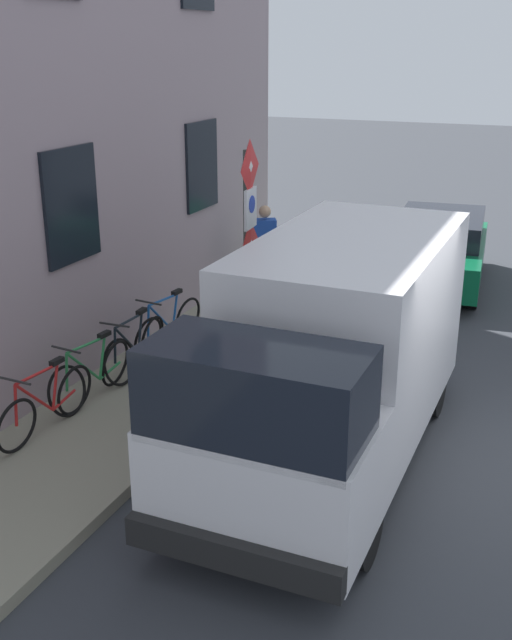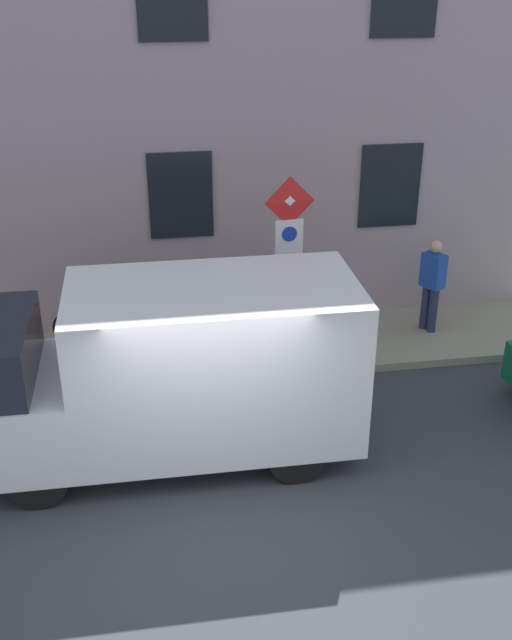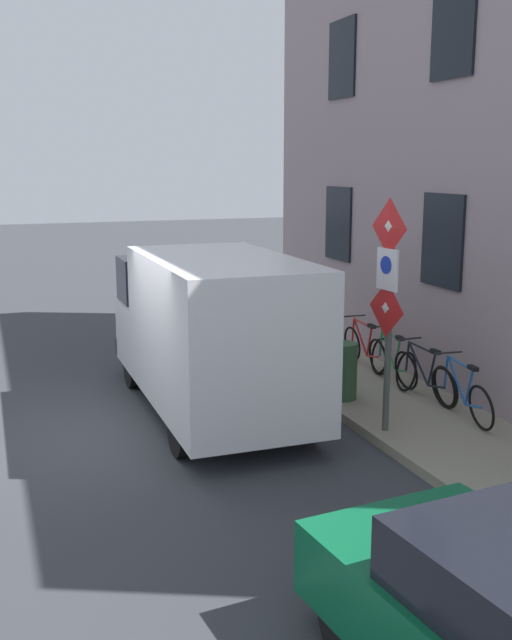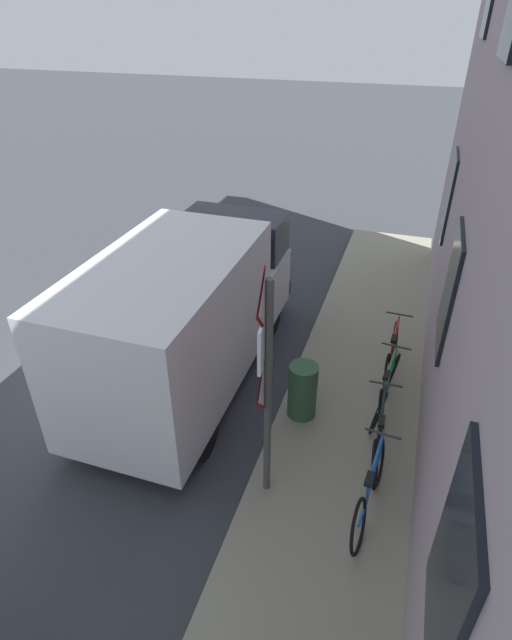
{
  "view_description": "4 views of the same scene",
  "coord_description": "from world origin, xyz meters",
  "px_view_note": "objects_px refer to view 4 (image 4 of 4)",
  "views": [
    {
      "loc": [
        -1.18,
        8.06,
        4.58
      ],
      "look_at": [
        2.36,
        -0.22,
        1.29
      ],
      "focal_mm": 42.7,
      "sensor_mm": 36.0,
      "label": 1
    },
    {
      "loc": [
        -7.71,
        0.71,
        6.36
      ],
      "look_at": [
        2.48,
        -0.92,
        1.3
      ],
      "focal_mm": 42.31,
      "sensor_mm": 36.0,
      "label": 2
    },
    {
      "loc": [
        -2.09,
        -10.23,
        3.81
      ],
      "look_at": [
        1.74,
        0.14,
        1.49
      ],
      "focal_mm": 41.98,
      "sensor_mm": 36.0,
      "label": 3
    },
    {
      "loc": [
        4.3,
        -5.79,
        5.53
      ],
      "look_at": [
        2.26,
        0.5,
        1.37
      ],
      "focal_mm": 28.32,
      "sensor_mm": 36.0,
      "label": 4
    }
  ],
  "objects_px": {
    "sign_post_stacked": "(264,364)",
    "bicycle_red": "(392,353)",
    "delivery_van": "(187,312)",
    "litter_bin": "(303,390)",
    "bicycle_green": "(386,389)",
    "bicycle_black": "(379,433)",
    "bicycle_blue": "(369,489)"
  },
  "relations": [
    {
      "from": "delivery_van",
      "to": "bicycle_green",
      "type": "height_order",
      "value": "delivery_van"
    },
    {
      "from": "sign_post_stacked",
      "to": "litter_bin",
      "type": "relative_size",
      "value": 3.45
    },
    {
      "from": "bicycle_green",
      "to": "litter_bin",
      "type": "xyz_separation_m",
      "value": [
        -1.19,
        -0.51,
        0.08
      ]
    },
    {
      "from": "delivery_van",
      "to": "bicycle_green",
      "type": "bearing_deg",
      "value": -88.68
    },
    {
      "from": "bicycle_black",
      "to": "litter_bin",
      "type": "relative_size",
      "value": 1.9
    },
    {
      "from": "sign_post_stacked",
      "to": "bicycle_black",
      "type": "relative_size",
      "value": 1.81
    },
    {
      "from": "delivery_van",
      "to": "bicycle_blue",
      "type": "bearing_deg",
      "value": -120.33
    },
    {
      "from": "litter_bin",
      "to": "delivery_van",
      "type": "bearing_deg",
      "value": 167.54
    },
    {
      "from": "sign_post_stacked",
      "to": "bicycle_red",
      "type": "distance_m",
      "value": 3.69
    },
    {
      "from": "delivery_van",
      "to": "bicycle_blue",
      "type": "relative_size",
      "value": 3.11
    },
    {
      "from": "bicycle_green",
      "to": "bicycle_red",
      "type": "bearing_deg",
      "value": 5.8
    },
    {
      "from": "bicycle_red",
      "to": "sign_post_stacked",
      "type": "bearing_deg",
      "value": 158.3
    },
    {
      "from": "sign_post_stacked",
      "to": "bicycle_black",
      "type": "height_order",
      "value": "sign_post_stacked"
    },
    {
      "from": "bicycle_blue",
      "to": "bicycle_green",
      "type": "distance_m",
      "value": 1.98
    },
    {
      "from": "bicycle_blue",
      "to": "bicycle_black",
      "type": "height_order",
      "value": "same"
    },
    {
      "from": "bicycle_blue",
      "to": "sign_post_stacked",
      "type": "bearing_deg",
      "value": 98.45
    },
    {
      "from": "sign_post_stacked",
      "to": "litter_bin",
      "type": "bearing_deg",
      "value": 84.51
    },
    {
      "from": "bicycle_blue",
      "to": "bicycle_green",
      "type": "bearing_deg",
      "value": 5.92
    },
    {
      "from": "sign_post_stacked",
      "to": "bicycle_green",
      "type": "distance_m",
      "value": 2.94
    },
    {
      "from": "delivery_van",
      "to": "litter_bin",
      "type": "relative_size",
      "value": 5.93
    },
    {
      "from": "sign_post_stacked",
      "to": "bicycle_green",
      "type": "bearing_deg",
      "value": 56.66
    },
    {
      "from": "bicycle_green",
      "to": "bicycle_red",
      "type": "distance_m",
      "value": 0.99
    },
    {
      "from": "bicycle_green",
      "to": "sign_post_stacked",
      "type": "bearing_deg",
      "value": 152.43
    },
    {
      "from": "bicycle_blue",
      "to": "bicycle_red",
      "type": "xyz_separation_m",
      "value": [
        -0.0,
        2.97,
        0.0
      ]
    },
    {
      "from": "sign_post_stacked",
      "to": "bicycle_blue",
      "type": "distance_m",
      "value": 2.12
    },
    {
      "from": "bicycle_red",
      "to": "litter_bin",
      "type": "relative_size",
      "value": 1.9
    },
    {
      "from": "bicycle_green",
      "to": "bicycle_red",
      "type": "xyz_separation_m",
      "value": [
        -0.0,
        0.99,
        0.0
      ]
    },
    {
      "from": "delivery_van",
      "to": "litter_bin",
      "type": "distance_m",
      "value": 2.23
    },
    {
      "from": "litter_bin",
      "to": "sign_post_stacked",
      "type": "bearing_deg",
      "value": -95.49
    },
    {
      "from": "bicycle_blue",
      "to": "litter_bin",
      "type": "relative_size",
      "value": 1.91
    },
    {
      "from": "delivery_van",
      "to": "bicycle_blue",
      "type": "distance_m",
      "value": 3.86
    },
    {
      "from": "bicycle_blue",
      "to": "litter_bin",
      "type": "height_order",
      "value": "litter_bin"
    }
  ]
}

